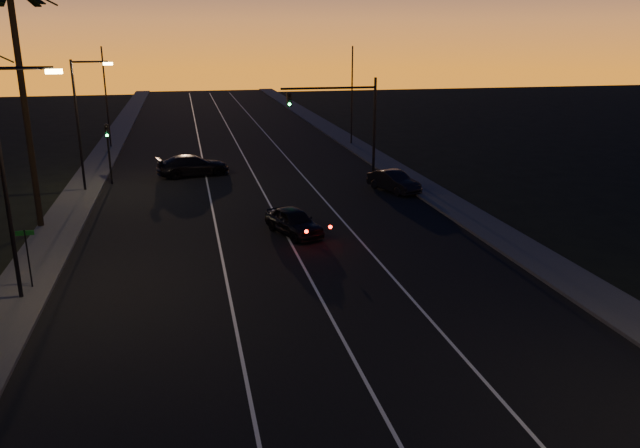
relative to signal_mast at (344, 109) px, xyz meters
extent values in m
cube|color=black|center=(-7.14, -9.99, -4.78)|extent=(20.00, 170.00, 0.01)
cube|color=#383836|center=(-18.34, -9.99, -4.70)|extent=(2.40, 170.00, 0.16)
cube|color=#383836|center=(4.06, -9.99, -4.70)|extent=(2.40, 170.00, 0.16)
cube|color=silver|center=(-10.14, -9.99, -4.76)|extent=(0.12, 160.00, 0.01)
cube|color=silver|center=(-6.64, -9.99, -4.76)|extent=(0.12, 160.00, 0.01)
cube|color=silver|center=(-3.14, -9.99, -4.76)|extent=(0.12, 160.00, 0.01)
cylinder|color=black|center=(-19.34, -9.99, 1.47)|extent=(0.32, 0.32, 12.50)
cylinder|color=black|center=(-18.14, -19.99, -0.28)|extent=(0.16, 0.16, 9.00)
cylinder|color=black|center=(-17.04, -19.99, 4.07)|extent=(2.20, 0.12, 0.12)
cube|color=#F3C461|center=(-15.94, -19.99, 3.94)|extent=(0.55, 0.26, 0.16)
cylinder|color=black|center=(-18.14, -1.99, -0.53)|extent=(0.16, 0.16, 8.50)
cylinder|color=black|center=(-17.04, -1.99, 3.57)|extent=(2.20, 0.12, 0.12)
cube|color=#F3C461|center=(-15.94, -1.99, 3.44)|extent=(0.55, 0.26, 0.16)
cylinder|color=black|center=(-17.94, -18.99, -3.48)|extent=(0.06, 0.06, 2.60)
cube|color=#0D5216|center=(-17.94, -18.99, -2.33)|extent=(0.70, 0.03, 0.20)
cylinder|color=black|center=(2.36, 0.01, -1.28)|extent=(0.20, 0.20, 7.00)
cylinder|color=black|center=(-1.14, 0.01, 1.52)|extent=(7.00, 0.16, 0.16)
cube|color=black|center=(-4.04, 0.01, 0.77)|extent=(0.32, 0.28, 1.00)
sphere|color=black|center=(-4.04, -0.16, 1.09)|extent=(0.20, 0.20, 0.20)
sphere|color=black|center=(-4.04, -0.16, 0.77)|extent=(0.20, 0.20, 0.20)
sphere|color=#14FF59|center=(-4.04, -0.16, 0.45)|extent=(0.20, 0.20, 0.20)
cylinder|color=black|center=(-16.64, 0.01, -2.68)|extent=(0.14, 0.14, 4.20)
cube|color=black|center=(-16.64, 0.01, -1.08)|extent=(0.28, 0.25, 0.90)
sphere|color=black|center=(-16.64, -0.14, -0.80)|extent=(0.18, 0.18, 0.18)
sphere|color=black|center=(-16.64, -0.14, -1.08)|extent=(0.18, 0.18, 0.18)
sphere|color=#14FF59|center=(-16.64, -0.14, -1.36)|extent=(0.18, 0.18, 0.18)
cylinder|color=black|center=(-18.14, 15.01, -0.28)|extent=(0.14, 0.14, 9.00)
cylinder|color=black|center=(3.86, 12.01, -0.28)|extent=(0.14, 0.14, 9.00)
imported|color=black|center=(-6.23, -13.96, -4.08)|extent=(2.91, 4.36, 1.38)
sphere|color=#FF0F05|center=(-6.05, -16.46, -3.86)|extent=(0.18, 0.18, 0.18)
sphere|color=#FF0F05|center=(-4.75, -15.99, -3.86)|extent=(0.18, 0.18, 0.18)
imported|color=black|center=(1.86, -6.20, -4.09)|extent=(2.80, 4.35, 1.35)
imported|color=black|center=(-11.01, 1.51, -4.01)|extent=(5.56, 3.09, 1.53)
camera|label=1|loc=(-11.51, -44.48, 5.22)|focal=35.00mm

